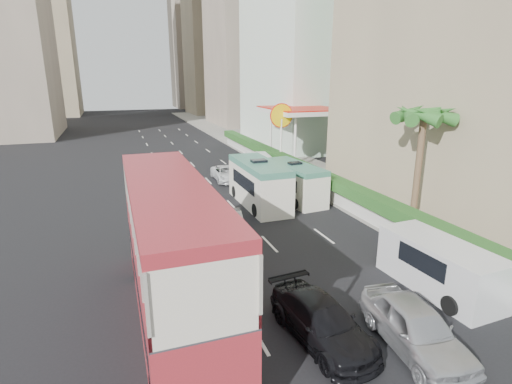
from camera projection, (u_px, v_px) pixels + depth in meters
name	position (u px, v px, depth m)	size (l,w,h in m)	color
ground_plane	(323.00, 289.00, 16.38)	(200.00, 200.00, 0.00)	black
double_decker_bus	(172.00, 253.00, 13.74)	(2.50, 11.00, 5.06)	#A4262F
car_silver_lane_a	(228.00, 240.00, 21.33)	(1.56, 4.46, 1.47)	#B2B5BA
car_silver_lane_b	(413.00, 348.00, 12.80)	(1.83, 4.55, 1.55)	#B2B5BA
car_black	(321.00, 339.00, 13.25)	(1.90, 4.67, 1.35)	black
van_asset	(226.00, 180.00, 33.56)	(1.98, 4.29, 1.19)	silver
minibus_near	(259.00, 184.00, 26.77)	(2.23, 6.68, 2.96)	silver
minibus_far	(294.00, 182.00, 27.94)	(1.93, 5.80, 2.57)	silver
panel_van_near	(439.00, 266.00, 16.10)	(2.03, 5.08, 2.03)	silver
panel_van_far	(260.00, 166.00, 34.77)	(1.78, 4.45, 1.78)	silver
sidewalk	(283.00, 159.00, 41.89)	(6.00, 120.00, 0.18)	#99968C
kerb_wall	(306.00, 180.00, 30.86)	(0.30, 44.00, 1.00)	silver
hedge	(307.00, 170.00, 30.63)	(1.10, 44.00, 0.70)	#2D6626
palm_tree	(418.00, 173.00, 21.58)	(0.36, 0.36, 6.40)	brown
shell_station	(301.00, 136.00, 39.66)	(6.50, 8.00, 5.50)	silver
tower_far_a	(217.00, 14.00, 89.98)	(14.00, 14.00, 44.00)	tan
tower_far_b	(198.00, 33.00, 110.44)	(14.00, 14.00, 40.00)	gray
tower_left_b	(28.00, 5.00, 84.35)	(16.00, 16.00, 46.00)	tan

